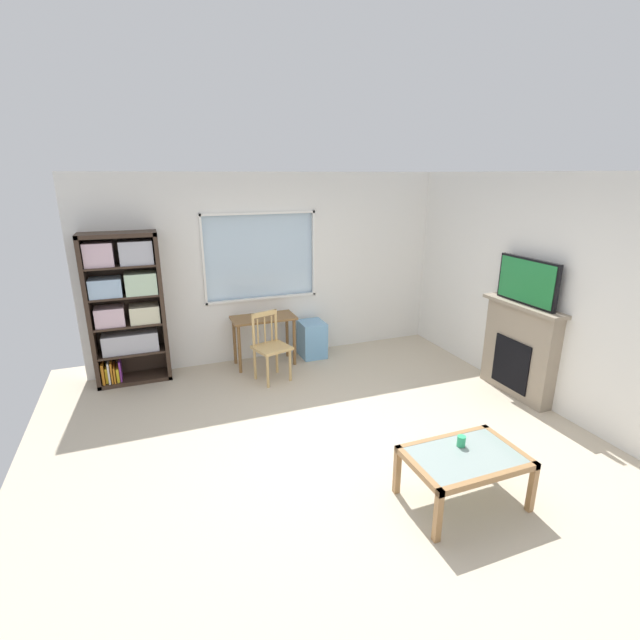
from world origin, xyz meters
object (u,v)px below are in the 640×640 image
(desk_under_window, at_px, (264,325))
(coffee_table, at_px, (465,462))
(bookshelf, at_px, (126,304))
(plastic_drawer_unit, at_px, (312,339))
(tv, at_px, (527,281))
(wooden_chair, at_px, (270,346))
(fireplace, at_px, (519,350))
(sippy_cup, at_px, (461,441))

(desk_under_window, xyz_separation_m, coffee_table, (0.78, -3.39, -0.20))
(bookshelf, relative_size, plastic_drawer_unit, 3.64)
(desk_under_window, distance_m, tv, 3.39)
(tv, height_order, coffee_table, tv)
(wooden_chair, bearing_deg, desk_under_window, 84.62)
(bookshelf, xyz_separation_m, wooden_chair, (1.68, -0.62, -0.58))
(plastic_drawer_unit, distance_m, fireplace, 2.81)
(bookshelf, height_order, plastic_drawer_unit, bookshelf)
(fireplace, relative_size, sippy_cup, 12.78)
(bookshelf, distance_m, tv, 4.84)
(tv, distance_m, coffee_table, 2.52)
(plastic_drawer_unit, bearing_deg, sippy_cup, -88.39)
(wooden_chair, height_order, coffee_table, wooden_chair)
(wooden_chair, height_order, fireplace, fireplace)
(desk_under_window, bearing_deg, fireplace, -37.18)
(bookshelf, distance_m, sippy_cup, 4.27)
(wooden_chair, xyz_separation_m, coffee_table, (0.83, -2.87, -0.08))
(bookshelf, xyz_separation_m, fireplace, (4.36, -2.10, -0.46))
(wooden_chair, distance_m, sippy_cup, 2.89)
(desk_under_window, bearing_deg, coffee_table, -76.97)
(desk_under_window, relative_size, sippy_cup, 9.72)
(tv, distance_m, sippy_cup, 2.38)
(desk_under_window, relative_size, plastic_drawer_unit, 1.66)
(desk_under_window, height_order, coffee_table, desk_under_window)
(desk_under_window, bearing_deg, tv, -37.37)
(tv, bearing_deg, bookshelf, 154.15)
(desk_under_window, bearing_deg, plastic_drawer_unit, 3.90)
(plastic_drawer_unit, distance_m, coffee_table, 3.44)
(fireplace, height_order, coffee_table, fireplace)
(desk_under_window, bearing_deg, wooden_chair, -95.38)
(wooden_chair, height_order, plastic_drawer_unit, wooden_chair)
(wooden_chair, relative_size, coffee_table, 0.96)
(plastic_drawer_unit, bearing_deg, bookshelf, 178.67)
(plastic_drawer_unit, bearing_deg, tv, -47.43)
(desk_under_window, bearing_deg, bookshelf, 176.45)
(desk_under_window, xyz_separation_m, tv, (2.61, -2.00, 0.84))
(bookshelf, distance_m, plastic_drawer_unit, 2.58)
(plastic_drawer_unit, relative_size, fireplace, 0.46)
(desk_under_window, xyz_separation_m, wooden_chair, (-0.05, -0.52, -0.12))
(coffee_table, bearing_deg, fireplace, 37.00)
(fireplace, bearing_deg, plastic_drawer_unit, 132.85)
(tv, relative_size, sippy_cup, 9.48)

